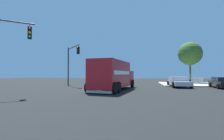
{
  "coord_description": "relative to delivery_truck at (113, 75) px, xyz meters",
  "views": [
    {
      "loc": [
        -3.82,
        16.37,
        1.68
      ],
      "look_at": [
        -0.49,
        -0.85,
        2.11
      ],
      "focal_mm": 26.31,
      "sensor_mm": 36.0,
      "label": 1
    }
  ],
  "objects": [
    {
      "name": "sidewalk_corner_near",
      "position": [
        -10.89,
        -10.96,
        -1.49
      ],
      "size": [
        10.04,
        10.04,
        0.14
      ],
      "primitive_type": "cube",
      "color": "#B2ADA0",
      "rests_on": "ground"
    },
    {
      "name": "picket_fence_run",
      "position": [
        -10.89,
        -15.74,
        -0.94
      ],
      "size": [
        6.04,
        0.05,
        0.95
      ],
      "color": "silver",
      "rests_on": "sidewalk_corner_near"
    },
    {
      "name": "pedestrian_near_corner",
      "position": [
        -9.59,
        -8.07,
        -0.53
      ],
      "size": [
        0.31,
        0.51,
        1.58
      ],
      "color": "black",
      "rests_on": "sidewalk_corner_near"
    },
    {
      "name": "ground_plane",
      "position": [
        0.7,
        0.62,
        -1.56
      ],
      "size": [
        100.0,
        100.0,
        0.0
      ],
      "primitive_type": "plane",
      "color": "black"
    },
    {
      "name": "sedan_black",
      "position": [
        -12.32,
        -4.67,
        -0.93
      ],
      "size": [
        2.28,
        4.42,
        1.31
      ],
      "color": "black",
      "rests_on": "ground"
    },
    {
      "name": "delivery_truck",
      "position": [
        0.0,
        0.0,
        0.0
      ],
      "size": [
        3.87,
        8.78,
        3.0
      ],
      "color": "#AD141E",
      "rests_on": "ground"
    },
    {
      "name": "pickup_silver",
      "position": [
        -7.56,
        -5.32,
        -0.83
      ],
      "size": [
        2.39,
        5.26,
        1.38
      ],
      "color": "#B7BABF",
      "rests_on": "ground"
    },
    {
      "name": "shade_tree_near",
      "position": [
        -11.45,
        -14.96,
        3.83
      ],
      "size": [
        4.21,
        4.21,
        7.38
      ],
      "color": "brown",
      "rests_on": "sidewalk_corner_near"
    },
    {
      "name": "traffic_light_secondary",
      "position": [
        7.14,
        -5.14,
        2.25
      ],
      "size": [
        3.4,
        3.8,
        5.71
      ],
      "color": "#38383D",
      "rests_on": "ground"
    }
  ]
}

